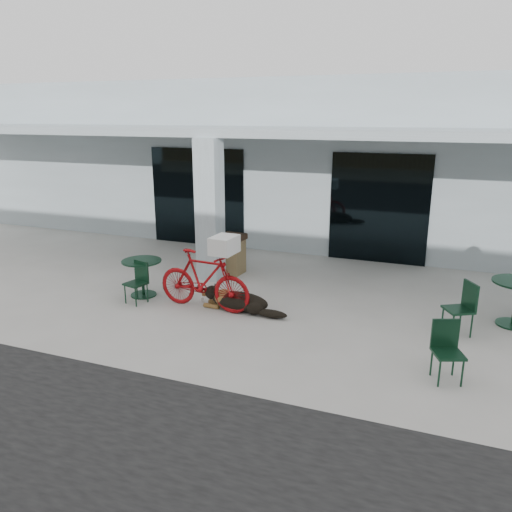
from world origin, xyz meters
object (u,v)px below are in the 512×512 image
at_px(cafe_table_near, 143,278).
at_px(cafe_chair_near, 136,283).
at_px(trash_receptacle, 232,254).
at_px(bicycle, 204,280).
at_px(cafe_chair_far_b, 458,309).
at_px(cafe_chair_far_a, 448,353).
at_px(dog, 240,300).

relative_size(cafe_table_near, cafe_chair_near, 0.97).
bearing_deg(trash_receptacle, cafe_chair_near, -112.35).
xyz_separation_m(bicycle, cafe_chair_far_b, (4.50, 0.48, -0.12)).
distance_m(bicycle, trash_receptacle, 2.26).
xyz_separation_m(cafe_table_near, cafe_chair_far_a, (5.87, -1.41, 0.05)).
height_order(cafe_chair_far_b, trash_receptacle, trash_receptacle).
distance_m(cafe_table_near, trash_receptacle, 2.31).
height_order(dog, cafe_table_near, cafe_table_near).
distance_m(cafe_chair_near, trash_receptacle, 2.63).
relative_size(bicycle, cafe_chair_far_b, 2.09).
distance_m(cafe_table_near, cafe_chair_near, 0.43).
xyz_separation_m(bicycle, dog, (0.68, 0.12, -0.36)).
xyz_separation_m(bicycle, cafe_chair_far_a, (4.37, -1.22, -0.15)).
relative_size(dog, cafe_table_near, 1.62).
distance_m(cafe_chair_far_a, cafe_chair_far_b, 1.71).
bearing_deg(cafe_chair_far_a, cafe_table_near, 145.18).
bearing_deg(cafe_table_near, cafe_chair_far_a, -13.55).
bearing_deg(cafe_chair_near, cafe_chair_far_b, 20.94).
relative_size(cafe_chair_near, cafe_chair_far_a, 0.96).
height_order(bicycle, cafe_table_near, bicycle).
relative_size(bicycle, cafe_chair_far_a, 2.23).
relative_size(cafe_table_near, cafe_chair_far_a, 0.93).
xyz_separation_m(cafe_chair_near, cafe_chair_far_a, (5.76, -1.01, 0.02)).
height_order(bicycle, trash_receptacle, bicycle).
height_order(bicycle, dog, bicycle).
bearing_deg(cafe_chair_far_a, trash_receptacle, 122.87).
xyz_separation_m(dog, cafe_chair_far_b, (3.82, 0.36, 0.24)).
xyz_separation_m(cafe_table_near, trash_receptacle, (1.11, 2.02, 0.09)).
distance_m(cafe_chair_far_a, trash_receptacle, 5.87).
height_order(cafe_chair_near, cafe_chair_far_b, cafe_chair_far_b).
relative_size(cafe_chair_near, trash_receptacle, 0.89).
bearing_deg(cafe_chair_far_a, cafe_chair_near, 148.82).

